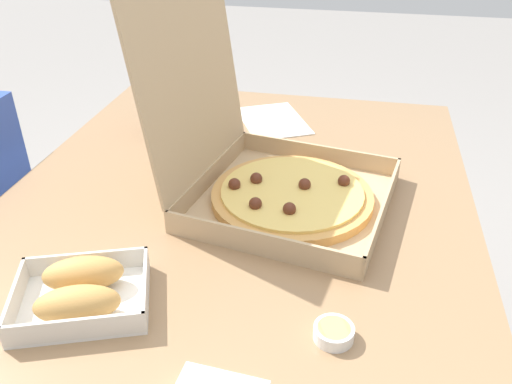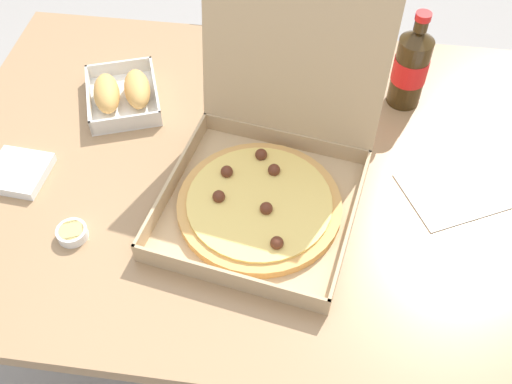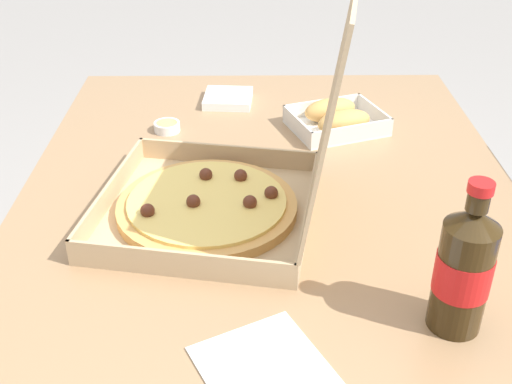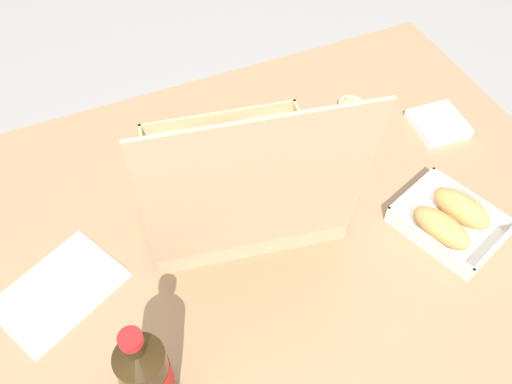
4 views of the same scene
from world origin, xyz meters
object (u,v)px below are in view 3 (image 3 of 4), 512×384
at_px(pizza_box_open, 228,190).
at_px(dipping_sauce_cup, 167,126).
at_px(cola_bottle, 464,269).
at_px(paper_menu, 275,383).
at_px(napkin_pile, 228,98).
at_px(bread_side_box, 337,118).

relative_size(pizza_box_open, dipping_sauce_cup, 8.21).
bearing_deg(dipping_sauce_cup, pizza_box_open, 22.83).
xyz_separation_m(cola_bottle, paper_menu, (0.10, -0.25, -0.09)).
distance_m(napkin_pile, dipping_sauce_cup, 0.20).
bearing_deg(cola_bottle, pizza_box_open, -130.71).
relative_size(napkin_pile, dipping_sauce_cup, 1.96).
distance_m(pizza_box_open, paper_menu, 0.38).
height_order(napkin_pile, dipping_sauce_cup, same).
relative_size(bread_side_box, dipping_sauce_cup, 4.11).
height_order(pizza_box_open, cola_bottle, pizza_box_open).
distance_m(bread_side_box, napkin_pile, 0.28).
relative_size(bread_side_box, napkin_pile, 2.09).
xyz_separation_m(paper_menu, napkin_pile, (-0.86, -0.08, 0.01)).
distance_m(bread_side_box, cola_bottle, 0.62).
xyz_separation_m(pizza_box_open, cola_bottle, (0.27, 0.31, 0.04)).
bearing_deg(napkin_pile, pizza_box_open, 1.61).
height_order(bread_side_box, cola_bottle, cola_bottle).
distance_m(pizza_box_open, napkin_pile, 0.49).
bearing_deg(napkin_pile, bread_side_box, 58.48).
distance_m(pizza_box_open, cola_bottle, 0.41).
xyz_separation_m(bread_side_box, paper_menu, (0.72, -0.16, -0.02)).
bearing_deg(paper_menu, napkin_pile, 158.29).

